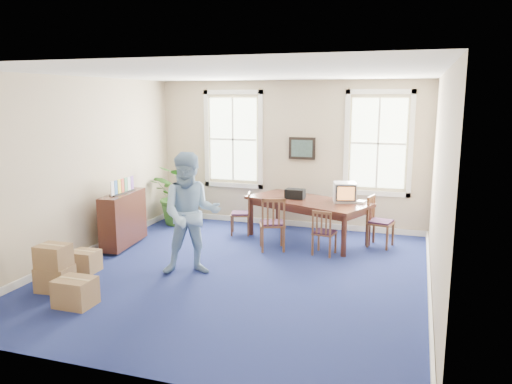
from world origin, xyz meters
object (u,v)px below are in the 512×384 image
(credenza, at_px, (123,221))
(chair_near_left, at_px, (272,223))
(cardboard_boxes, at_px, (69,266))
(potted_plant, at_px, (180,195))
(conference_table, at_px, (307,220))
(crt_tv, at_px, (345,192))
(man, at_px, (191,214))

(credenza, bearing_deg, chair_near_left, 8.82)
(chair_near_left, xyz_separation_m, cardboard_boxes, (-2.32, -2.87, -0.14))
(chair_near_left, height_order, credenza, chair_near_left)
(potted_plant, bearing_deg, conference_table, -6.39)
(conference_table, relative_size, chair_near_left, 2.37)
(cardboard_boxes, bearing_deg, potted_plant, 92.36)
(credenza, distance_m, cardboard_boxes, 2.21)
(crt_tv, bearing_deg, credenza, -172.65)
(cardboard_boxes, bearing_deg, crt_tv, 46.72)
(conference_table, height_order, chair_near_left, chair_near_left)
(chair_near_left, xyz_separation_m, credenza, (-2.76, -0.71, -0.01))
(crt_tv, bearing_deg, chair_near_left, -158.49)
(conference_table, height_order, cardboard_boxes, conference_table)
(credenza, bearing_deg, crt_tv, 16.20)
(conference_table, xyz_separation_m, chair_near_left, (-0.50, -0.83, 0.10))
(potted_plant, relative_size, cardboard_boxes, 1.05)
(crt_tv, height_order, man, man)
(crt_tv, xyz_separation_m, cardboard_boxes, (-3.54, -3.76, -0.65))
(conference_table, bearing_deg, cardboard_boxes, -104.59)
(conference_table, bearing_deg, man, -96.31)
(credenza, distance_m, potted_plant, 1.91)
(crt_tv, relative_size, credenza, 0.36)
(chair_near_left, height_order, cardboard_boxes, chair_near_left)
(conference_table, height_order, man, man)
(chair_near_left, bearing_deg, credenza, -6.79)
(crt_tv, distance_m, chair_near_left, 1.58)
(credenza, height_order, potted_plant, potted_plant)
(cardboard_boxes, bearing_deg, credenza, 101.52)
(crt_tv, relative_size, chair_near_left, 0.45)
(man, xyz_separation_m, cardboard_boxes, (-1.44, -1.22, -0.63))
(man, distance_m, potted_plant, 3.26)
(crt_tv, xyz_separation_m, credenza, (-3.98, -1.60, -0.52))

